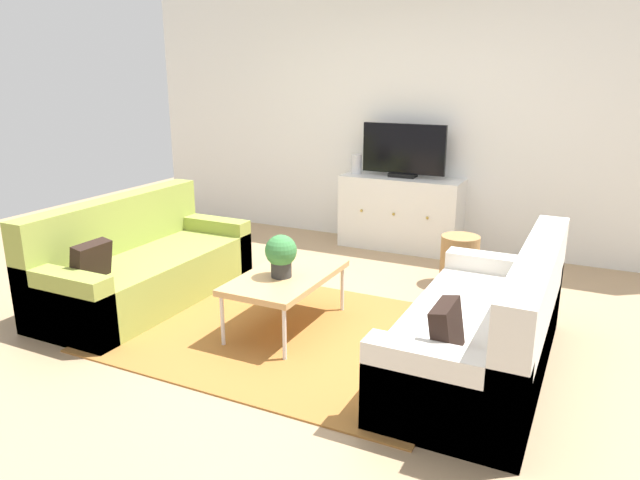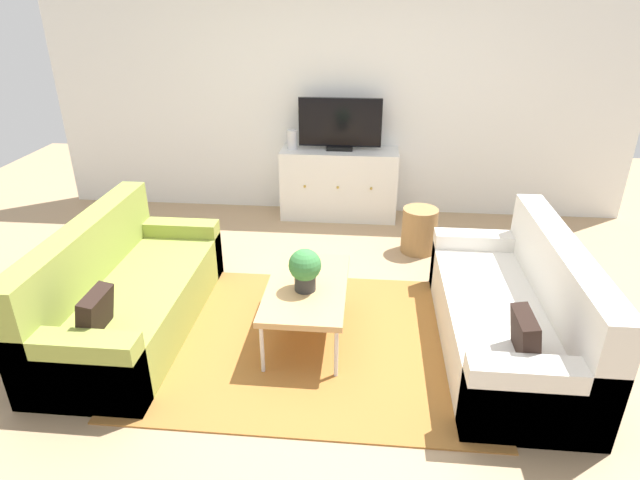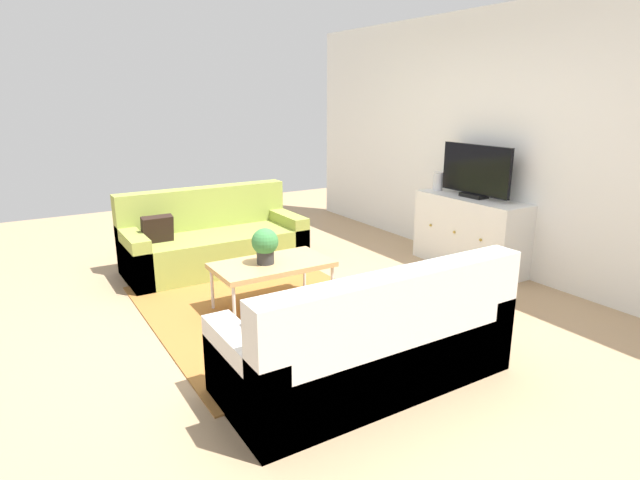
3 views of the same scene
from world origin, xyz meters
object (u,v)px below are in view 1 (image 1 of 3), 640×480
at_px(couch_left_side, 139,268).
at_px(flat_screen_tv, 404,151).
at_px(glass_vase, 357,164).
at_px(tv_console, 401,213).
at_px(coffee_table, 286,278).
at_px(wicker_basket, 459,260).
at_px(potted_plant, 281,254).
at_px(couch_right_side, 491,334).

xyz_separation_m(couch_left_side, flat_screen_tv, (1.48, 2.39, 0.77)).
height_order(couch_left_side, flat_screen_tv, flat_screen_tv).
distance_m(flat_screen_tv, glass_vase, 0.55).
distance_m(tv_console, flat_screen_tv, 0.66).
height_order(couch_left_side, coffee_table, couch_left_side).
xyz_separation_m(tv_console, wicker_basket, (0.84, -0.83, -0.16)).
bearing_deg(couch_left_side, glass_vase, 68.04).
height_order(glass_vase, wicker_basket, glass_vase).
height_order(couch_left_side, potted_plant, couch_left_side).
height_order(potted_plant, flat_screen_tv, flat_screen_tv).
bearing_deg(flat_screen_tv, couch_right_side, -59.64).
bearing_deg(potted_plant, flat_screen_tv, 87.78).
distance_m(flat_screen_tv, wicker_basket, 1.45).
distance_m(couch_left_side, glass_vase, 2.63).
height_order(tv_console, glass_vase, glass_vase).
bearing_deg(wicker_basket, coffee_table, -121.69).
bearing_deg(wicker_basket, tv_console, 135.24).
height_order(couch_right_side, flat_screen_tv, flat_screen_tv).
height_order(potted_plant, wicker_basket, potted_plant).
bearing_deg(potted_plant, coffee_table, 86.36).
height_order(couch_right_side, wicker_basket, couch_right_side).
bearing_deg(glass_vase, tv_console, -0.00).
xyz_separation_m(couch_right_side, glass_vase, (-1.92, 2.37, 0.60)).
height_order(couch_left_side, wicker_basket, couch_left_side).
bearing_deg(tv_console, glass_vase, 180.00).
distance_m(coffee_table, wicker_basket, 1.77).
bearing_deg(potted_plant, couch_left_side, 179.24).
height_order(coffee_table, flat_screen_tv, flat_screen_tv).
relative_size(potted_plant, glass_vase, 1.52).
bearing_deg(couch_right_side, potted_plant, -179.30).
xyz_separation_m(couch_left_side, tv_console, (1.48, 2.37, 0.11)).
relative_size(potted_plant, flat_screen_tv, 0.35).
distance_m(couch_left_side, flat_screen_tv, 2.92).
distance_m(tv_console, glass_vase, 0.71).
distance_m(tv_console, wicker_basket, 1.19).
height_order(couch_right_side, coffee_table, couch_right_side).
relative_size(couch_left_side, couch_right_side, 1.00).
distance_m(potted_plant, tv_console, 2.40).
bearing_deg(couch_right_side, coffee_table, 178.42).
bearing_deg(wicker_basket, couch_left_side, -146.30).
distance_m(potted_plant, glass_vase, 2.45).
bearing_deg(flat_screen_tv, potted_plant, -92.22).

